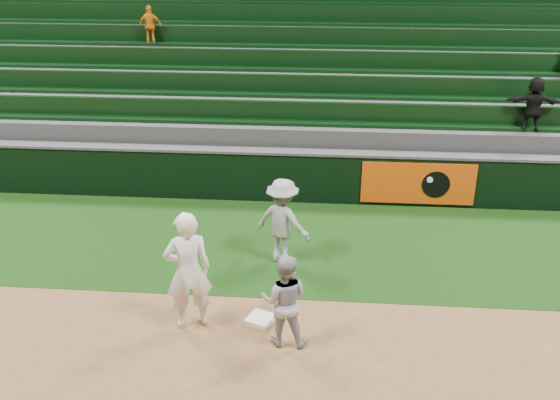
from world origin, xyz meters
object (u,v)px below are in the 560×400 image
object	(u,v)px
first_base	(260,319)
base_coach	(283,221)
baserunner	(284,300)
first_baseman	(188,271)

from	to	relation	value
first_base	base_coach	xyz separation A→B (m)	(0.22, 2.07, 0.82)
baserunner	base_coach	world-z (taller)	base_coach
first_baseman	base_coach	bearing A→B (deg)	-141.78
base_coach	first_base	bearing A→B (deg)	108.30
first_base	baserunner	xyz separation A→B (m)	(0.44, -0.50, 0.73)
first_base	base_coach	bearing A→B (deg)	84.08
first_baseman	baserunner	xyz separation A→B (m)	(1.57, -0.34, -0.25)
baserunner	first_baseman	bearing A→B (deg)	-9.55
first_base	baserunner	bearing A→B (deg)	-48.75
first_baseman	base_coach	world-z (taller)	first_baseman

